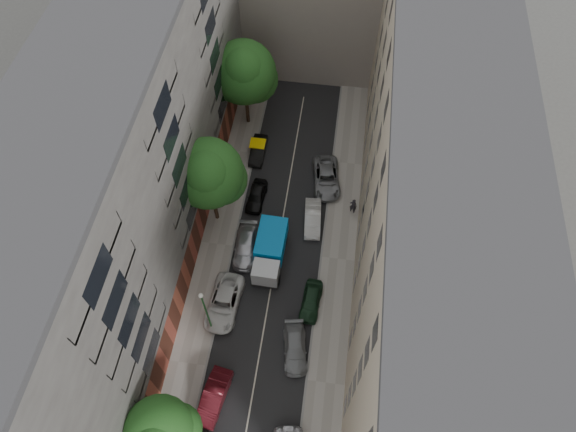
% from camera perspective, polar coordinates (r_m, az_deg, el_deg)
% --- Properties ---
extents(ground, '(120.00, 120.00, 0.00)m').
position_cam_1_polar(ground, '(46.45, -1.22, -4.01)').
color(ground, '#4C4C49').
rests_on(ground, ground).
extents(road_surface, '(8.00, 44.00, 0.02)m').
position_cam_1_polar(road_surface, '(46.44, -1.22, -4.01)').
color(road_surface, black).
rests_on(road_surface, ground).
extents(sidewalk_left, '(3.00, 44.00, 0.15)m').
position_cam_1_polar(sidewalk_left, '(47.19, -7.85, -3.12)').
color(sidewalk_left, gray).
rests_on(sidewalk_left, ground).
extents(sidewalk_right, '(3.00, 44.00, 0.15)m').
position_cam_1_polar(sidewalk_right, '(46.23, 5.55, -4.78)').
color(sidewalk_right, gray).
rests_on(sidewalk_right, ground).
extents(building_left, '(8.00, 44.00, 20.00)m').
position_cam_1_polar(building_left, '(40.67, -17.05, 4.86)').
color(building_left, '#494744').
rests_on(building_left, ground).
extents(building_right, '(8.00, 44.00, 20.00)m').
position_cam_1_polar(building_right, '(38.40, 14.95, 1.31)').
color(building_right, tan).
rests_on(building_right, ground).
extents(tarp_truck, '(2.49, 5.96, 2.74)m').
position_cam_1_polar(tarp_truck, '(44.80, -2.02, -3.88)').
color(tarp_truck, black).
rests_on(tarp_truck, ground).
extents(car_left_1, '(2.26, 4.68, 1.48)m').
position_cam_1_polar(car_left_1, '(41.46, -8.25, -19.27)').
color(car_left_1, '#490E15').
rests_on(car_left_1, ground).
extents(car_left_2, '(2.84, 5.57, 1.51)m').
position_cam_1_polar(car_left_2, '(43.79, -7.13, -9.53)').
color(car_left_2, silver).
rests_on(car_left_2, ground).
extents(car_left_3, '(2.24, 4.91, 1.39)m').
position_cam_1_polar(car_left_3, '(46.08, -4.72, -3.38)').
color(car_left_3, '#BCBBC1').
rests_on(car_left_3, ground).
extents(car_left_4, '(1.81, 3.98, 1.32)m').
position_cam_1_polar(car_left_4, '(49.01, -3.53, 2.26)').
color(car_left_4, black).
rests_on(car_left_4, ground).
extents(car_left_5, '(1.40, 3.99, 1.31)m').
position_cam_1_polar(car_left_5, '(52.46, -3.34, 7.32)').
color(car_left_5, black).
rests_on(car_left_5, ground).
extents(car_right_1, '(2.55, 4.69, 1.29)m').
position_cam_1_polar(car_right_1, '(42.20, 0.79, -14.49)').
color(car_right_1, gray).
rests_on(car_right_1, ground).
extents(car_right_2, '(1.86, 4.04, 1.34)m').
position_cam_1_polar(car_right_2, '(43.66, 2.58, -9.41)').
color(car_right_2, black).
rests_on(car_right_2, ground).
extents(car_right_3, '(1.84, 4.35, 1.40)m').
position_cam_1_polar(car_right_3, '(47.52, 2.76, -0.24)').
color(car_right_3, silver).
rests_on(car_right_3, ground).
extents(car_right_4, '(3.31, 5.68, 1.49)m').
position_cam_1_polar(car_right_4, '(50.21, 4.29, 4.25)').
color(car_right_4, gray).
rests_on(car_right_4, ground).
extents(tree_mid, '(6.23, 6.09, 9.93)m').
position_cam_1_polar(tree_mid, '(43.24, -8.76, 4.43)').
color(tree_mid, '#382619').
rests_on(tree_mid, sidewalk_left).
extents(tree_far, '(6.39, 6.28, 9.94)m').
position_cam_1_polar(tree_far, '(51.27, -4.84, 15.38)').
color(tree_far, '#382619').
rests_on(tree_far, sidewalk_left).
extents(lamp_post, '(0.36, 0.36, 6.82)m').
position_cam_1_polar(lamp_post, '(39.88, -9.16, -10.18)').
color(lamp_post, '#1C6327').
rests_on(lamp_post, sidewalk_left).
extents(pedestrian, '(0.79, 0.64, 1.89)m').
position_cam_1_polar(pedestrian, '(48.12, 7.25, 1.13)').
color(pedestrian, black).
rests_on(pedestrian, sidewalk_right).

